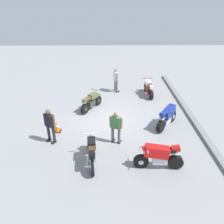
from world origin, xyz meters
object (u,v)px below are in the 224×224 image
at_px(motorcycle_cream_vintage, 149,88).
at_px(person_in_black_shirt, 50,124).
at_px(traffic_cone, 57,127).
at_px(motorcycle_blue_sportbike, 167,116).
at_px(person_in_white_shirt, 116,79).
at_px(motorcycle_black_cruiser, 92,152).
at_px(motorcycle_red_sportbike, 159,156).
at_px(person_in_green_shirt, 116,126).
at_px(motorcycle_olive_vintage, 91,102).

xyz_separation_m(motorcycle_cream_vintage, person_in_black_shirt, (5.35, -5.37, 0.47)).
height_order(motorcycle_cream_vintage, traffic_cone, motorcycle_cream_vintage).
height_order(motorcycle_blue_sportbike, person_in_white_shirt, person_in_white_shirt).
bearing_deg(motorcycle_black_cruiser, motorcycle_blue_sportbike, -58.07).
relative_size(motorcycle_blue_sportbike, motorcycle_black_cruiser, 0.78).
xyz_separation_m(motorcycle_red_sportbike, traffic_cone, (-2.76, -4.50, -0.33)).
bearing_deg(person_in_white_shirt, motorcycle_black_cruiser, -117.17).
relative_size(motorcycle_red_sportbike, person_in_black_shirt, 1.17).
bearing_deg(motorcycle_blue_sportbike, motorcycle_black_cruiser, 165.85).
xyz_separation_m(motorcycle_blue_sportbike, person_in_green_shirt, (1.43, -2.69, 0.31)).
distance_m(motorcycle_olive_vintage, person_in_black_shirt, 3.73).
relative_size(person_in_black_shirt, traffic_cone, 3.17).
bearing_deg(person_in_black_shirt, traffic_cone, -152.46).
relative_size(motorcycle_cream_vintage, person_in_white_shirt, 1.16).
bearing_deg(motorcycle_cream_vintage, motorcycle_blue_sportbike, 178.75).
xyz_separation_m(motorcycle_olive_vintage, motorcycle_red_sportbike, (5.21, 2.95, 0.11)).
distance_m(person_in_green_shirt, person_in_white_shirt, 6.19).
bearing_deg(motorcycle_red_sportbike, motorcycle_blue_sportbike, -106.46).
height_order(motorcycle_blue_sportbike, traffic_cone, motorcycle_blue_sportbike).
bearing_deg(motorcycle_olive_vintage, person_in_white_shirt, 1.93).
bearing_deg(motorcycle_black_cruiser, traffic_cone, 33.67).
height_order(motorcycle_blue_sportbike, person_in_green_shirt, person_in_green_shirt).
distance_m(motorcycle_red_sportbike, person_in_green_shirt, 2.39).
relative_size(motorcycle_olive_vintage, traffic_cone, 3.29).
height_order(motorcycle_black_cruiser, person_in_black_shirt, person_in_black_shirt).
distance_m(motorcycle_cream_vintage, traffic_cone, 6.94).
xyz_separation_m(motorcycle_black_cruiser, person_in_white_shirt, (-7.55, 1.22, 0.44)).
relative_size(motorcycle_cream_vintage, person_in_green_shirt, 1.21).
height_order(motorcycle_black_cruiser, motorcycle_cream_vintage, motorcycle_black_cruiser).
xyz_separation_m(motorcycle_red_sportbike, person_in_white_shirt, (-7.94, -1.40, 0.36)).
bearing_deg(person_in_black_shirt, person_in_white_shirt, -175.23).
distance_m(motorcycle_blue_sportbike, traffic_cone, 5.62).
height_order(motorcycle_olive_vintage, person_in_green_shirt, person_in_green_shirt).
distance_m(motorcycle_red_sportbike, traffic_cone, 5.29).
bearing_deg(motorcycle_olive_vintage, motorcycle_blue_sportbike, -85.21).
bearing_deg(person_in_white_shirt, person_in_green_shirt, -109.86).
height_order(person_in_green_shirt, traffic_cone, person_in_green_shirt).
distance_m(motorcycle_red_sportbike, person_in_black_shirt, 4.97).
xyz_separation_m(person_in_white_shirt, person_in_black_shirt, (6.05, -3.18, -0.00)).
xyz_separation_m(person_in_white_shirt, traffic_cone, (5.18, -3.11, -0.70)).
distance_m(motorcycle_cream_vintage, person_in_black_shirt, 7.59).
height_order(person_in_white_shirt, person_in_black_shirt, person_in_white_shirt).
height_order(motorcycle_black_cruiser, person_in_green_shirt, person_in_green_shirt).
bearing_deg(person_in_black_shirt, motorcycle_red_sportbike, 100.11).
relative_size(motorcycle_olive_vintage, person_in_green_shirt, 1.08).
bearing_deg(person_in_green_shirt, person_in_black_shirt, 109.78).
height_order(person_in_green_shirt, person_in_white_shirt, person_in_white_shirt).
bearing_deg(motorcycle_red_sportbike, traffic_cone, -28.98).
bearing_deg(person_in_green_shirt, motorcycle_red_sportbike, -115.14).
bearing_deg(traffic_cone, motorcycle_cream_vintage, 130.22).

